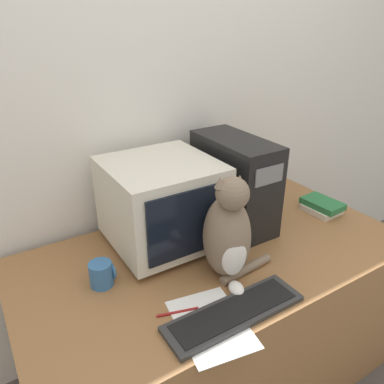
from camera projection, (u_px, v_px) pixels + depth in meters
The scene contains 10 objects.
wall_back at pixel (158, 99), 1.69m from camera, with size 7.00×0.05×2.50m.
desk at pixel (215, 316), 1.70m from camera, with size 1.61×0.84×0.71m.
crt_monitor at pixel (162, 203), 1.53m from camera, with size 0.42×0.44×0.37m.
computer_tower at pixel (234, 183), 1.68m from camera, with size 0.20×0.43×0.41m.
keyboard at pixel (234, 313), 1.22m from camera, with size 0.49×0.14×0.02m.
cat at pixel (228, 234), 1.34m from camera, with size 0.30×0.28×0.41m.
book_stack at pixel (322, 206), 1.85m from camera, with size 0.14×0.20×0.06m.
pen at pixel (178, 312), 1.23m from camera, with size 0.14×0.05×0.01m.
paper_sheet at pixel (211, 324), 1.18m from camera, with size 0.26×0.33×0.00m.
mug at pixel (102, 274), 1.34m from camera, with size 0.09×0.08×0.09m.
Camera 1 is at (-0.77, -0.62, 1.59)m, focal length 35.00 mm.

